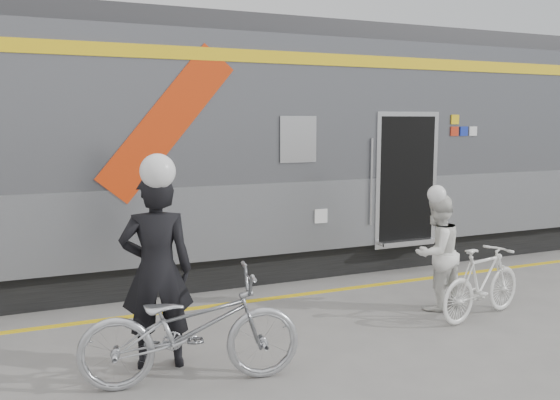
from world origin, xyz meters
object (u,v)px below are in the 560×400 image
bicycle_right (482,282)px  woman (437,253)px  man (157,271)px  bicycle_left (191,328)px

bicycle_right → woman: bearing=15.5°
man → woman: bearing=-163.3°
man → bicycle_left: man is taller
woman → bicycle_left: bearing=1.4°
man → woman: 3.87m
man → bicycle_right: (4.14, -0.16, -0.54)m
man → bicycle_right: size_ratio=1.30×
man → bicycle_left: bearing=120.9°
bicycle_left → woman: size_ratio=1.37×
bicycle_left → bicycle_right: (3.94, 0.39, -0.09)m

